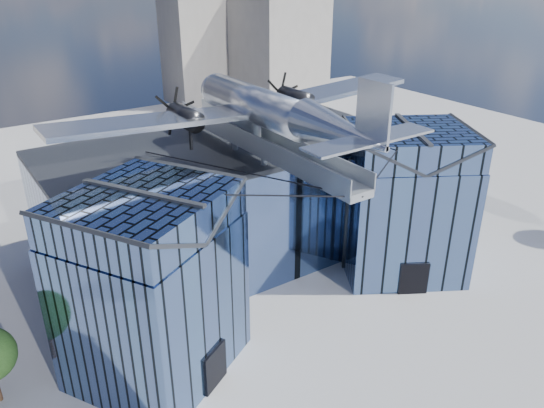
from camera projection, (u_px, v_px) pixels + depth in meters
ground_plane at (287, 301)px, 39.42m from camera, size 120.00×120.00×0.00m
museum at (245, 206)px, 41.45m from camera, size 32.88×24.50×17.60m
bg_towers at (86, 62)px, 73.84m from camera, size 77.00×24.50×26.00m
tree_side_e at (422, 151)px, 57.69m from camera, size 4.36×4.36×6.09m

